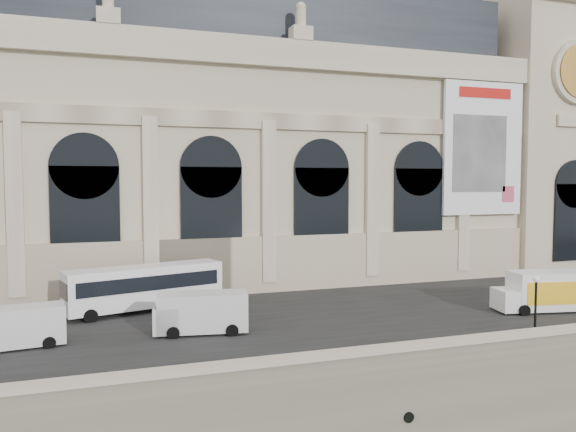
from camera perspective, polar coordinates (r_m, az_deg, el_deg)
name	(u,v)px	position (r m, az deg, el deg)	size (l,w,h in m)	color
quay	(225,298)	(62.61, -6.37, -8.25)	(160.00, 70.00, 6.00)	gray
street	(286,313)	(42.17, -0.18, -9.86)	(160.00, 24.00, 0.06)	#2D2D2D
parapet	(369,360)	(30.08, 8.24, -14.32)	(160.00, 1.40, 1.21)	gray
museum	(173,141)	(56.31, -11.58, 7.49)	(69.00, 18.70, 29.10)	beige
clock_pavilion	(528,115)	(71.12, 23.16, 9.44)	(13.00, 14.72, 36.70)	beige
bus_left	(145,286)	(43.80, -14.30, -6.92)	(11.93, 5.47, 3.45)	white
van_b	(10,328)	(37.17, -26.37, -10.17)	(5.69, 2.78, 2.44)	silver
van_c	(197,313)	(37.07, -9.25, -9.70)	(6.22, 3.19, 2.64)	silver
box_truck	(547,291)	(46.83, 24.81, -6.97)	(7.84, 3.77, 3.04)	white
lamp_right	(535,308)	(38.53, 23.84, -8.51)	(0.40, 0.40, 3.96)	black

